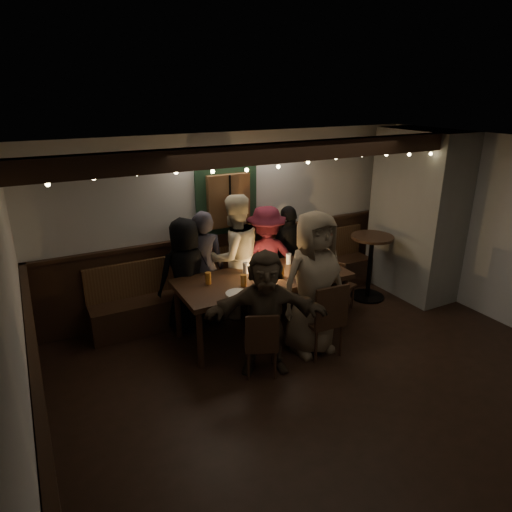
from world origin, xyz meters
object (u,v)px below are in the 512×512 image
person_a (186,275)px  person_c (234,257)px  dining_table (263,282)px  high_top (370,259)px  chair_end (337,282)px  person_g (314,284)px  chair_near_right (326,316)px  person_d (266,258)px  person_b (204,268)px  person_f (265,313)px  chair_near_left (261,341)px  person_e (289,254)px

person_a → person_c: (0.75, 0.04, 0.12)m
dining_table → high_top: bearing=5.4°
chair_end → person_g: size_ratio=0.45×
chair_near_right → person_c: size_ratio=0.54×
high_top → person_d: size_ratio=0.65×
person_d → person_g: 1.34m
chair_end → person_d: size_ratio=0.52×
dining_table → person_g: person_g is taller
dining_table → high_top: 2.03m
person_a → person_g: bearing=132.0°
chair_near_right → person_b: size_ratio=0.60×
person_a → chair_near_right: bearing=129.3°
person_b → person_f: 1.48m
chair_near_left → high_top: size_ratio=0.80×
chair_near_left → person_e: 2.16m
chair_near_right → chair_end: size_ratio=1.18×
dining_table → person_e: bearing=40.9°
chair_near_right → person_c: 1.67m
dining_table → chair_end: dining_table is taller
high_top → person_b: 2.64m
dining_table → person_f: bearing=-116.7°
chair_end → person_a: 2.23m
person_f → chair_near_left: bearing=-111.6°
dining_table → chair_end: (1.28, 0.05, -0.28)m
chair_end → person_a: (-2.13, 0.57, 0.32)m
person_b → person_e: size_ratio=1.07×
dining_table → chair_near_right: size_ratio=2.34×
person_b → person_g: bearing=143.5°
chair_end → person_b: 1.99m
person_d → person_g: size_ratio=0.86×
high_top → chair_end: bearing=-169.5°
person_b → chair_near_left: bearing=111.9°
person_b → person_d: bearing=-161.9°
high_top → person_e: size_ratio=0.68×
chair_end → person_f: person_f is taller
chair_end → person_c: person_c is taller
person_a → person_d: (1.26, 0.03, 0.00)m
person_e → person_g: (-0.52, -1.42, 0.16)m
chair_near_right → chair_end: 1.28m
person_f → person_g: (0.74, 0.12, 0.17)m
person_d → chair_near_right: bearing=103.9°
chair_near_right → person_d: bearing=89.9°
person_b → person_c: (0.47, -0.01, 0.09)m
chair_near_right → person_a: person_a is taller
dining_table → chair_near_left: (-0.51, -0.90, -0.28)m
chair_near_left → person_d: size_ratio=0.53×
person_e → person_c: bearing=-10.9°
chair_end → person_g: person_g is taller
person_e → person_b: bearing=-12.9°
chair_end → person_e: size_ratio=0.55×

